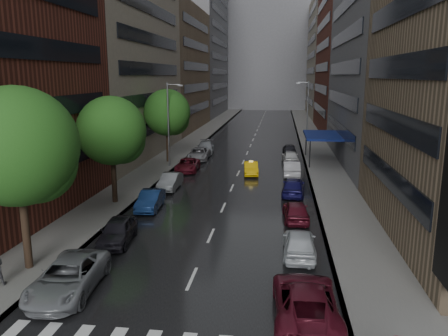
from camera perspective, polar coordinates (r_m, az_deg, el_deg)
The scene contains 16 objects.
ground at distance 19.05m, azimuth -6.76°, elevation -19.46°, with size 220.00×220.00×0.00m, color gray.
road at distance 66.59m, azimuth 3.71°, elevation 3.46°, with size 14.00×140.00×0.01m, color black.
sidewalk_left at distance 67.74m, azimuth -3.92°, elevation 3.66°, with size 4.00×140.00×0.15m, color gray.
sidewalk_right at distance 66.63m, azimuth 11.47°, elevation 3.31°, with size 4.00×140.00×0.15m, color gray.
buildings_left at distance 77.17m, azimuth -7.33°, elevation 16.47°, with size 8.00×108.00×38.00m.
buildings_right at distance 73.40m, azimuth 16.47°, elevation 15.57°, with size 8.05×109.10×36.00m.
building_far at distance 133.92m, azimuth 5.77°, elevation 14.60°, with size 40.00×14.00×32.00m, color slate.
tree_near at distance 23.68m, azimuth -25.38°, elevation 2.53°, with size 5.95×5.95×9.48m.
tree_mid at distance 34.45m, azimuth -14.49°, elevation 4.72°, with size 5.28×5.28×8.42m.
tree_far at distance 50.15m, azimuth -7.46°, elevation 7.19°, with size 5.29×5.29×8.43m.
taxi at distance 44.37m, azimuth 3.55°, elevation -0.04°, with size 1.37×3.93×1.29m, color #DEAA0B.
parked_cars_left at distance 39.16m, azimuth -6.98°, elevation -1.63°, with size 2.96×43.02×1.54m.
parked_cars_right at distance 34.38m, azimuth 9.18°, elevation -3.58°, with size 2.80×43.85×1.58m.
street_lamp_left at distance 47.50m, azimuth -7.20°, elevation 5.87°, with size 1.74×0.22×9.00m.
street_lamp_right at distance 61.03m, azimuth 10.77°, elevation 7.11°, with size 1.74×0.22×9.00m.
awning at distance 51.39m, azimuth 12.72°, elevation 4.16°, with size 4.00×8.00×3.12m.
Camera 1 is at (4.17, -15.71, 9.94)m, focal length 35.00 mm.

